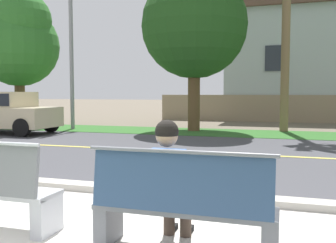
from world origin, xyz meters
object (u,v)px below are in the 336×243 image
(bench_right, at_px, (183,208))
(car_beige_near, at_px, (0,110))
(seated_person_blue, at_px, (170,178))
(streetlamp, at_px, (74,33))
(shade_tree_left, at_px, (197,17))
(shade_tree_far_left, at_px, (19,40))

(bench_right, distance_m, car_beige_near, 12.51)
(bench_right, bearing_deg, seated_person_blue, 136.07)
(seated_person_blue, relative_size, streetlamp, 0.18)
(car_beige_near, relative_size, streetlamp, 0.62)
(streetlamp, relative_size, shade_tree_left, 1.01)
(shade_tree_far_left, xyz_separation_m, shade_tree_left, (8.14, 0.01, 0.55))
(seated_person_blue, relative_size, shade_tree_far_left, 0.21)
(bench_right, relative_size, shade_tree_left, 0.25)
(streetlamp, bearing_deg, bench_right, -55.01)
(car_beige_near, xyz_separation_m, shade_tree_far_left, (-1.30, 2.85, 3.01))
(shade_tree_far_left, bearing_deg, shade_tree_left, 0.08)
(streetlamp, distance_m, shade_tree_far_left, 3.09)
(streetlamp, xyz_separation_m, shade_tree_far_left, (-3.05, 0.48, -0.08))
(car_beige_near, bearing_deg, seated_person_blue, -42.08)
(bench_right, xyz_separation_m, car_beige_near, (-9.28, 8.39, 0.40))
(seated_person_blue, height_order, streetlamp, streetlamp)
(bench_right, height_order, streetlamp, streetlamp)
(bench_right, distance_m, shade_tree_left, 12.18)
(bench_right, height_order, car_beige_near, car_beige_near)
(shade_tree_far_left, bearing_deg, car_beige_near, -65.47)
(seated_person_blue, bearing_deg, shade_tree_left, 101.54)
(seated_person_blue, xyz_separation_m, streetlamp, (-7.35, 10.59, 3.27))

